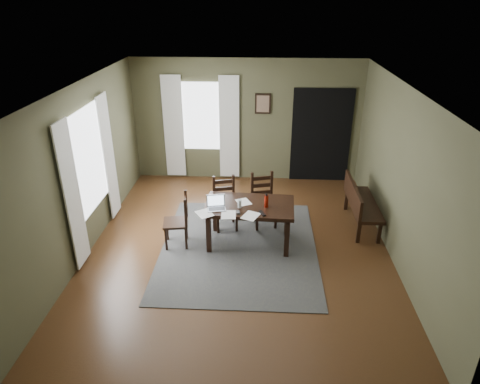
# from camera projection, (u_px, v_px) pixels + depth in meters

# --- Properties ---
(ground) EXTENTS (5.00, 6.00, 0.01)m
(ground) POSITION_uv_depth(u_px,v_px,m) (239.00, 247.00, 7.28)
(ground) COLOR #492C16
(room_shell) EXTENTS (5.02, 6.02, 2.71)m
(room_shell) POSITION_uv_depth(u_px,v_px,m) (239.00, 147.00, 6.51)
(room_shell) COLOR #4A4A30
(room_shell) RESTS_ON ground
(rug) EXTENTS (2.60, 3.20, 0.01)m
(rug) POSITION_uv_depth(u_px,v_px,m) (239.00, 247.00, 7.28)
(rug) COLOR #3E3E3E
(rug) RESTS_ON ground
(dining_table) EXTENTS (1.51, 0.96, 0.74)m
(dining_table) POSITION_uv_depth(u_px,v_px,m) (249.00, 209.00, 7.12)
(dining_table) COLOR black
(dining_table) RESTS_ON rug
(chair_end) EXTENTS (0.47, 0.46, 0.93)m
(chair_end) POSITION_uv_depth(u_px,v_px,m) (179.00, 221.00, 7.17)
(chair_end) COLOR black
(chair_end) RESTS_ON rug
(chair_back_left) EXTENTS (0.51, 0.51, 0.95)m
(chair_back_left) POSITION_uv_depth(u_px,v_px,m) (225.00, 204.00, 7.72)
(chair_back_left) COLOR black
(chair_back_left) RESTS_ON rug
(chair_back_right) EXTENTS (0.52, 0.53, 0.98)m
(chair_back_right) POSITION_uv_depth(u_px,v_px,m) (263.00, 201.00, 7.81)
(chair_back_right) COLOR black
(chair_back_right) RESTS_ON rug
(bench) EXTENTS (0.46, 1.45, 0.82)m
(bench) POSITION_uv_depth(u_px,v_px,m) (359.00, 201.00, 7.77)
(bench) COLOR black
(bench) RESTS_ON ground
(laptop) EXTENTS (0.34, 0.29, 0.21)m
(laptop) POSITION_uv_depth(u_px,v_px,m) (216.00, 205.00, 6.95)
(laptop) COLOR #B7B7BC
(laptop) RESTS_ON dining_table
(computer_mouse) EXTENTS (0.07, 0.10, 0.03)m
(computer_mouse) POSITION_uv_depth(u_px,v_px,m) (238.00, 212.00, 6.80)
(computer_mouse) COLOR #3F3F42
(computer_mouse) RESTS_ON dining_table
(tv_remote) EXTENTS (0.12, 0.19, 0.02)m
(tv_remote) POSITION_uv_depth(u_px,v_px,m) (262.00, 213.00, 6.79)
(tv_remote) COLOR black
(tv_remote) RESTS_ON dining_table
(drinking_glass) EXTENTS (0.07, 0.07, 0.14)m
(drinking_glass) POSITION_uv_depth(u_px,v_px,m) (240.00, 204.00, 6.95)
(drinking_glass) COLOR silver
(drinking_glass) RESTS_ON dining_table
(water_bottle) EXTENTS (0.08, 0.08, 0.24)m
(water_bottle) POSITION_uv_depth(u_px,v_px,m) (266.00, 201.00, 6.96)
(water_bottle) COLOR #A31D0C
(water_bottle) RESTS_ON dining_table
(paper_a) EXTENTS (0.35, 0.37, 0.00)m
(paper_a) POSITION_uv_depth(u_px,v_px,m) (204.00, 214.00, 6.80)
(paper_a) COLOR white
(paper_a) RESTS_ON dining_table
(paper_b) EXTENTS (0.33, 0.37, 0.00)m
(paper_b) POSITION_uv_depth(u_px,v_px,m) (251.00, 216.00, 6.73)
(paper_b) COLOR white
(paper_b) RESTS_ON dining_table
(paper_c) EXTENTS (0.30, 0.33, 0.00)m
(paper_c) POSITION_uv_depth(u_px,v_px,m) (244.00, 202.00, 7.17)
(paper_c) COLOR white
(paper_c) RESTS_ON dining_table
(paper_e) EXTENTS (0.25, 0.31, 0.00)m
(paper_e) POSITION_uv_depth(u_px,v_px,m) (228.00, 215.00, 6.76)
(paper_e) COLOR white
(paper_e) RESTS_ON dining_table
(window_left) EXTENTS (0.01, 1.30, 1.70)m
(window_left) POSITION_uv_depth(u_px,v_px,m) (88.00, 161.00, 6.96)
(window_left) COLOR white
(window_left) RESTS_ON ground
(window_back) EXTENTS (1.00, 0.01, 1.50)m
(window_back) POSITION_uv_depth(u_px,v_px,m) (201.00, 116.00, 9.39)
(window_back) COLOR white
(window_back) RESTS_ON ground
(curtain_left_near) EXTENTS (0.03, 0.48, 2.30)m
(curtain_left_near) POSITION_uv_depth(u_px,v_px,m) (72.00, 197.00, 6.33)
(curtain_left_near) COLOR silver
(curtain_left_near) RESTS_ON ground
(curtain_left_far) EXTENTS (0.03, 0.48, 2.30)m
(curtain_left_far) POSITION_uv_depth(u_px,v_px,m) (109.00, 157.00, 7.81)
(curtain_left_far) COLOR silver
(curtain_left_far) RESTS_ON ground
(curtain_back_left) EXTENTS (0.44, 0.03, 2.30)m
(curtain_back_left) POSITION_uv_depth(u_px,v_px,m) (174.00, 127.00, 9.50)
(curtain_back_left) COLOR silver
(curtain_back_left) RESTS_ON ground
(curtain_back_right) EXTENTS (0.44, 0.03, 2.30)m
(curtain_back_right) POSITION_uv_depth(u_px,v_px,m) (229.00, 128.00, 9.44)
(curtain_back_right) COLOR silver
(curtain_back_right) RESTS_ON ground
(framed_picture) EXTENTS (0.34, 0.03, 0.44)m
(framed_picture) POSITION_uv_depth(u_px,v_px,m) (263.00, 104.00, 9.19)
(framed_picture) COLOR black
(framed_picture) RESTS_ON ground
(doorway_back) EXTENTS (1.30, 0.03, 2.10)m
(doorway_back) POSITION_uv_depth(u_px,v_px,m) (321.00, 136.00, 9.43)
(doorway_back) COLOR black
(doorway_back) RESTS_ON ground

